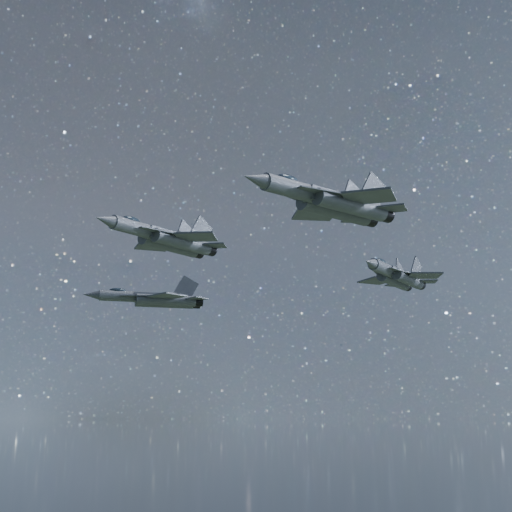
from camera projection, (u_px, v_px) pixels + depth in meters
jet_lead at (167, 239)px, 77.01m from camera, size 16.98×11.47×4.28m
jet_left at (156, 299)px, 96.55m from camera, size 16.58×11.02×4.22m
jet_right at (332, 202)px, 67.41m from camera, size 18.51×13.05×4.68m
jet_slot at (397, 276)px, 95.77m from camera, size 17.37×11.49×4.44m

